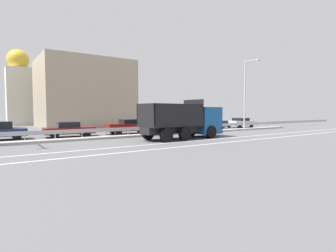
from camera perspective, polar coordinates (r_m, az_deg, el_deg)
The scene contains 15 objects.
ground_plane at distance 21.77m, azimuth 0.95°, elevation -2.65°, with size 320.00×320.00×0.00m, color #565659.
lane_strip_0 at distance 19.98m, azimuth 6.12°, elevation -3.20°, with size 71.41×0.16×0.01m, color silver.
lane_strip_1 at distance 18.49m, azimuth 10.28°, elevation -3.75°, with size 71.41×0.16×0.01m, color silver.
median_island at distance 24.09m, azimuth -2.94°, elevation -1.87°, with size 39.28×1.10×0.18m, color gray.
median_guardrail at distance 25.10m, azimuth -4.40°, elevation -0.57°, with size 71.41×0.09×0.78m.
dump_truck at distance 21.98m, azimuth 5.00°, elevation 0.76°, with size 7.50×3.06×3.21m.
median_road_sign at distance 26.10m, azimuth 3.84°, elevation 1.25°, with size 0.86×0.16×2.43m.
street_lamp_1 at distance 32.29m, azimuth 16.59°, elevation 7.21°, with size 0.71×1.99×8.18m.
parked_car_4 at distance 24.25m, azimuth -20.72°, elevation -0.65°, with size 4.25×2.25×1.32m.
parked_car_5 at distance 26.41m, azimuth -8.33°, elevation -0.03°, with size 4.81×1.99×1.44m.
parked_car_6 at distance 29.35m, azimuth 1.75°, elevation 0.26°, with size 4.15×2.02×1.40m.
parked_car_7 at distance 32.76m, azimuth 9.14°, elevation 0.66°, with size 4.89×2.08×1.54m.
parked_car_8 at distance 36.87m, azimuth 15.45°, elevation 0.73°, with size 4.01×2.06×1.32m.
background_building_1 at distance 39.97m, azimuth -17.73°, elevation 6.63°, with size 12.06×10.30×9.39m, color tan.
church_tower at distance 48.17m, azimuth -29.72°, elevation 7.11°, with size 3.60×3.60×12.82m.
Camera 1 is at (-12.61, -17.61, 2.25)m, focal length 28.00 mm.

